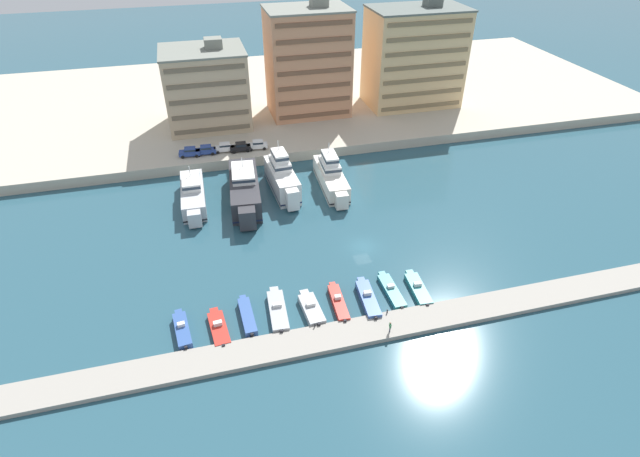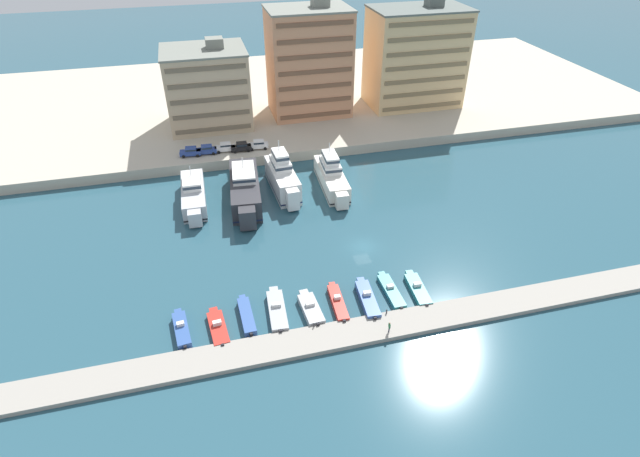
{
  "view_description": "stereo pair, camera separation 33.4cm",
  "coord_description": "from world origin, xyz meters",
  "px_view_note": "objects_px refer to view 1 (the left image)",
  "views": [
    {
      "loc": [
        -22.35,
        -58.64,
        46.68
      ],
      "look_at": [
        -6.19,
        3.04,
        2.5
      ],
      "focal_mm": 28.0,
      "sensor_mm": 36.0,
      "label": 1
    },
    {
      "loc": [
        -22.03,
        -58.73,
        46.68
      ],
      "look_at": [
        -6.19,
        3.04,
        2.5
      ],
      "focal_mm": 28.0,
      "sensor_mm": 36.0,
      "label": 2
    }
  ],
  "objects_px": {
    "car_blue_far_left": "(190,152)",
    "motorboat_blue_mid_right": "(368,299)",
    "yacht_silver_far_left": "(193,194)",
    "car_white_center": "(258,144)",
    "motorboat_grey_center_left": "(278,310)",
    "car_white_mid_left": "(224,147)",
    "car_blue_left": "(206,150)",
    "motorboat_blue_far_left": "(182,330)",
    "pedestrian_near_edge": "(390,326)",
    "yacht_charcoal_left": "(245,189)",
    "yacht_white_mid_left": "(282,177)",
    "motorboat_red_center_right": "(338,303)",
    "motorboat_grey_center": "(311,309)",
    "motorboat_teal_far_right": "(418,289)",
    "yacht_ivory_center_left": "(331,176)",
    "motorboat_red_left": "(219,328)",
    "motorboat_teal_right": "(391,291)",
    "car_black_center_left": "(241,147)",
    "motorboat_blue_mid_left": "(247,316)"
  },
  "relations": [
    {
      "from": "car_blue_far_left",
      "to": "motorboat_blue_mid_right",
      "type": "bearing_deg",
      "value": -65.73
    },
    {
      "from": "yacht_silver_far_left",
      "to": "car_white_center",
      "type": "xyz_separation_m",
      "value": [
        13.79,
        14.73,
        1.23
      ]
    },
    {
      "from": "motorboat_grey_center_left",
      "to": "car_white_mid_left",
      "type": "xyz_separation_m",
      "value": [
        -2.08,
        46.14,
        2.51
      ]
    },
    {
      "from": "car_blue_far_left",
      "to": "car_white_mid_left",
      "type": "bearing_deg",
      "value": 2.94
    },
    {
      "from": "car_blue_left",
      "to": "motorboat_blue_far_left",
      "type": "bearing_deg",
      "value": -97.9
    },
    {
      "from": "car_blue_far_left",
      "to": "pedestrian_near_edge",
      "type": "relative_size",
      "value": 2.68
    },
    {
      "from": "yacht_charcoal_left",
      "to": "motorboat_blue_mid_right",
      "type": "relative_size",
      "value": 2.45
    },
    {
      "from": "yacht_silver_far_left",
      "to": "motorboat_grey_center_left",
      "type": "distance_m",
      "value": 32.34
    },
    {
      "from": "yacht_white_mid_left",
      "to": "motorboat_red_center_right",
      "type": "bearing_deg",
      "value": -87.64
    },
    {
      "from": "motorboat_blue_far_left",
      "to": "motorboat_grey_center",
      "type": "height_order",
      "value": "motorboat_blue_far_left"
    },
    {
      "from": "motorboat_red_center_right",
      "to": "pedestrian_near_edge",
      "type": "bearing_deg",
      "value": -55.34
    },
    {
      "from": "motorboat_teal_far_right",
      "to": "car_white_mid_left",
      "type": "height_order",
      "value": "car_white_mid_left"
    },
    {
      "from": "yacht_charcoal_left",
      "to": "yacht_ivory_center_left",
      "type": "height_order",
      "value": "yacht_ivory_center_left"
    },
    {
      "from": "yacht_silver_far_left",
      "to": "yacht_charcoal_left",
      "type": "relative_size",
      "value": 0.82
    },
    {
      "from": "motorboat_red_center_right",
      "to": "car_blue_left",
      "type": "relative_size",
      "value": 1.86
    },
    {
      "from": "yacht_white_mid_left",
      "to": "motorboat_blue_mid_right",
      "type": "distance_m",
      "value": 32.78
    },
    {
      "from": "car_blue_left",
      "to": "motorboat_red_center_right",
      "type": "bearing_deg",
      "value": -73.28
    },
    {
      "from": "motorboat_red_left",
      "to": "motorboat_teal_right",
      "type": "bearing_deg",
      "value": 2.57
    },
    {
      "from": "pedestrian_near_edge",
      "to": "motorboat_teal_far_right",
      "type": "bearing_deg",
      "value": 44.6
    },
    {
      "from": "motorboat_red_left",
      "to": "car_black_center_left",
      "type": "xyz_separation_m",
      "value": [
        8.9,
        46.63,
        2.63
      ]
    },
    {
      "from": "yacht_charcoal_left",
      "to": "motorboat_teal_far_right",
      "type": "relative_size",
      "value": 2.65
    },
    {
      "from": "motorboat_red_left",
      "to": "pedestrian_near_edge",
      "type": "relative_size",
      "value": 4.51
    },
    {
      "from": "motorboat_blue_mid_right",
      "to": "motorboat_blue_mid_left",
      "type": "bearing_deg",
      "value": 176.72
    },
    {
      "from": "yacht_silver_far_left",
      "to": "car_blue_far_left",
      "type": "xyz_separation_m",
      "value": [
        0.28,
        14.82,
        1.23
      ]
    },
    {
      "from": "motorboat_blue_mid_left",
      "to": "car_blue_far_left",
      "type": "bearing_deg",
      "value": 96.11
    },
    {
      "from": "motorboat_grey_center_left",
      "to": "car_white_mid_left",
      "type": "relative_size",
      "value": 2.06
    },
    {
      "from": "motorboat_blue_mid_left",
      "to": "motorboat_grey_center_left",
      "type": "xyz_separation_m",
      "value": [
        4.02,
        0.07,
        -0.0
      ]
    },
    {
      "from": "yacht_ivory_center_left",
      "to": "motorboat_teal_right",
      "type": "height_order",
      "value": "yacht_ivory_center_left"
    },
    {
      "from": "yacht_charcoal_left",
      "to": "yacht_ivory_center_left",
      "type": "xyz_separation_m",
      "value": [
        16.1,
        0.84,
        -0.04
      ]
    },
    {
      "from": "motorboat_teal_far_right",
      "to": "car_blue_left",
      "type": "height_order",
      "value": "car_blue_left"
    },
    {
      "from": "motorboat_blue_far_left",
      "to": "pedestrian_near_edge",
      "type": "height_order",
      "value": "pedestrian_near_edge"
    },
    {
      "from": "motorboat_grey_center_left",
      "to": "motorboat_teal_far_right",
      "type": "xyz_separation_m",
      "value": [
        19.64,
        -0.65,
        -0.08
      ]
    },
    {
      "from": "car_blue_far_left",
      "to": "yacht_white_mid_left",
      "type": "bearing_deg",
      "value": -42.67
    },
    {
      "from": "motorboat_red_left",
      "to": "motorboat_teal_right",
      "type": "distance_m",
      "value": 23.77
    },
    {
      "from": "motorboat_blue_mid_right",
      "to": "pedestrian_near_edge",
      "type": "bearing_deg",
      "value": -84.17
    },
    {
      "from": "yacht_silver_far_left",
      "to": "motorboat_blue_far_left",
      "type": "bearing_deg",
      "value": -95.53
    },
    {
      "from": "motorboat_blue_far_left",
      "to": "car_blue_far_left",
      "type": "distance_m",
      "value": 46.41
    },
    {
      "from": "motorboat_blue_mid_right",
      "to": "car_black_center_left",
      "type": "height_order",
      "value": "car_black_center_left"
    },
    {
      "from": "car_blue_left",
      "to": "car_black_center_left",
      "type": "xyz_separation_m",
      "value": [
        6.92,
        -0.39,
        0.0
      ]
    },
    {
      "from": "yacht_ivory_center_left",
      "to": "car_blue_far_left",
      "type": "bearing_deg",
      "value": 148.14
    },
    {
      "from": "motorboat_teal_right",
      "to": "motorboat_grey_center_left",
      "type": "bearing_deg",
      "value": 179.85
    },
    {
      "from": "motorboat_red_center_right",
      "to": "motorboat_teal_right",
      "type": "height_order",
      "value": "motorboat_red_center_right"
    },
    {
      "from": "motorboat_red_center_right",
      "to": "car_blue_left",
      "type": "bearing_deg",
      "value": 106.72
    },
    {
      "from": "car_white_center",
      "to": "pedestrian_near_edge",
      "type": "height_order",
      "value": "car_white_center"
    },
    {
      "from": "motorboat_grey_center",
      "to": "car_white_mid_left",
      "type": "bearing_deg",
      "value": 97.78
    },
    {
      "from": "yacht_silver_far_left",
      "to": "motorboat_blue_mid_right",
      "type": "distance_m",
      "value": 38.49
    },
    {
      "from": "motorboat_grey_center_left",
      "to": "car_blue_left",
      "type": "height_order",
      "value": "car_blue_left"
    },
    {
      "from": "motorboat_blue_mid_right",
      "to": "car_blue_left",
      "type": "xyz_separation_m",
      "value": [
        -18.0,
        46.91,
        2.45
      ]
    },
    {
      "from": "motorboat_blue_mid_left",
      "to": "motorboat_grey_center",
      "type": "height_order",
      "value": "motorboat_grey_center"
    },
    {
      "from": "car_blue_left",
      "to": "car_white_center",
      "type": "bearing_deg",
      "value": -1.13
    }
  ]
}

